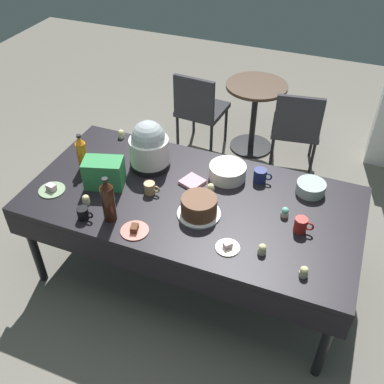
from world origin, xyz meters
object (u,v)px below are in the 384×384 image
(glass_salad_bowl, at_px, (311,188))
(maroon_chair_left, at_px, (199,107))
(cupcake_mint, at_px, (285,212))
(potluck_table, at_px, (192,205))
(coffee_mug_black, at_px, (83,213))
(maroon_chair_right, at_px, (296,126))
(dessert_plate_cream, at_px, (228,247))
(dessert_plate_sage, at_px, (52,189))
(dessert_plate_coral, at_px, (135,230))
(soda_bottle_cola, at_px, (108,200))
(round_cafe_table, at_px, (255,105))
(coffee_mug_tan, at_px, (150,188))
(ceramic_snack_bowl, at_px, (228,172))
(soda_carton, at_px, (104,173))
(cupcake_cocoa, at_px, (211,188))
(soda_bottle_orange_juice, at_px, (82,153))
(cupcake_vanilla, at_px, (304,272))
(slow_cooker, at_px, (149,146))
(frosted_layer_cake, at_px, (199,207))
(coffee_mug_red, at_px, (301,225))
(cupcake_lemon, at_px, (121,134))
(cupcake_berry, at_px, (262,249))
(cupcake_rose, at_px, (86,200))
(coffee_mug_navy, at_px, (260,175))

(glass_salad_bowl, xyz_separation_m, maroon_chair_left, (-1.27, 1.25, -0.30))
(cupcake_mint, distance_m, maroon_chair_left, 1.96)
(potluck_table, relative_size, coffee_mug_black, 20.02)
(maroon_chair_right, bearing_deg, cupcake_mint, -82.83)
(maroon_chair_left, bearing_deg, cupcake_mint, -53.14)
(dessert_plate_cream, bearing_deg, dessert_plate_sage, 177.02)
(coffee_mug_black, bearing_deg, dessert_plate_coral, 2.22)
(soda_bottle_cola, xyz_separation_m, round_cafe_table, (0.35, 2.20, -0.40))
(soda_bottle_cola, height_order, coffee_mug_tan, soda_bottle_cola)
(ceramic_snack_bowl, xyz_separation_m, soda_carton, (-0.75, -0.38, 0.05))
(dessert_plate_cream, bearing_deg, cupcake_mint, 57.84)
(dessert_plate_coral, bearing_deg, cupcake_cocoa, 59.94)
(maroon_chair_left, bearing_deg, dessert_plate_coral, -80.25)
(soda_bottle_orange_juice, bearing_deg, cupcake_vanilla, -13.94)
(dessert_plate_cream, distance_m, soda_bottle_orange_juice, 1.26)
(soda_bottle_cola, xyz_separation_m, maroon_chair_right, (0.81, 1.97, -0.41))
(cupcake_vanilla, bearing_deg, slow_cooker, 153.51)
(frosted_layer_cake, distance_m, cupcake_mint, 0.54)
(frosted_layer_cake, distance_m, coffee_mug_red, 0.63)
(slow_cooker, bearing_deg, cupcake_lemon, 145.53)
(round_cafe_table, bearing_deg, cupcake_berry, -74.20)
(cupcake_rose, bearing_deg, maroon_chair_right, 61.61)
(slow_cooker, bearing_deg, cupcake_berry, -28.73)
(coffee_mug_black, relative_size, round_cafe_table, 0.15)
(dessert_plate_coral, height_order, maroon_chair_left, maroon_chair_left)
(slow_cooker, relative_size, cupcake_lemon, 5.37)
(soda_bottle_cola, relative_size, coffee_mug_black, 2.88)
(dessert_plate_cream, xyz_separation_m, cupcake_lemon, (-1.15, 0.82, 0.02))
(slow_cooker, xyz_separation_m, soda_bottle_cola, (0.01, -0.59, -0.02))
(cupcake_berry, height_order, soda_bottle_cola, soda_bottle_cola)
(cupcake_rose, bearing_deg, maroon_chair_left, 88.11)
(glass_salad_bowl, bearing_deg, maroon_chair_left, 135.35)
(dessert_plate_coral, height_order, cupcake_vanilla, cupcake_vanilla)
(frosted_layer_cake, height_order, glass_salad_bowl, frosted_layer_cake)
(coffee_mug_black, bearing_deg, dessert_plate_sage, 156.26)
(potluck_table, bearing_deg, cupcake_cocoa, 48.04)
(cupcake_berry, bearing_deg, coffee_mug_red, 57.13)
(soda_bottle_orange_juice, xyz_separation_m, soda_carton, (0.24, -0.11, -0.03))
(coffee_mug_red, bearing_deg, cupcake_vanilla, -76.21)
(cupcake_vanilla, distance_m, cupcake_cocoa, 0.87)
(potluck_table, relative_size, glass_salad_bowl, 11.33)
(dessert_plate_cream, height_order, dessert_plate_sage, dessert_plate_sage)
(dessert_plate_cream, relative_size, cupcake_cocoa, 2.13)
(cupcake_lemon, relative_size, maroon_chair_right, 0.08)
(potluck_table, distance_m, cupcake_lemon, 0.93)
(cupcake_lemon, height_order, round_cafe_table, cupcake_lemon)
(cupcake_vanilla, relative_size, round_cafe_table, 0.09)
(soda_bottle_orange_juice, bearing_deg, round_cafe_table, 66.34)
(dessert_plate_cream, height_order, round_cafe_table, dessert_plate_cream)
(coffee_mug_navy, distance_m, maroon_chair_right, 1.30)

